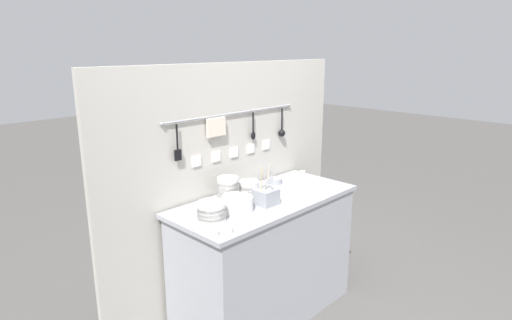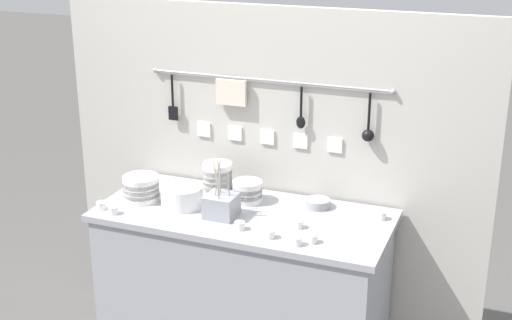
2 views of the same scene
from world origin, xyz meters
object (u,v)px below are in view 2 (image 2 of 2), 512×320
(cup_beside_plates, at_px, (113,210))
(bowl_stack_nested_right, at_px, (247,191))
(steel_mixing_bowl, at_px, (318,203))
(cup_back_left, at_px, (312,239))
(cup_mid_row, at_px, (240,226))
(cup_front_left, at_px, (298,224))
(cutlery_caddy, at_px, (221,205))
(bowl_stack_wide_centre, at_px, (141,188))
(plate_stack, at_px, (182,196))
(cup_by_caddy, at_px, (270,234))
(bowl_stack_short_front, at_px, (218,179))
(cup_centre, at_px, (381,216))
(cup_back_right, at_px, (297,241))
(cup_edge_near, at_px, (101,206))

(cup_beside_plates, bearing_deg, bowl_stack_nested_right, 34.59)
(steel_mixing_bowl, xyz_separation_m, cup_back_left, (0.08, -0.36, -0.00))
(cup_mid_row, bearing_deg, steel_mixing_bowl, 55.47)
(cup_front_left, bearing_deg, cutlery_caddy, -178.93)
(steel_mixing_bowl, bearing_deg, bowl_stack_nested_right, -170.06)
(bowl_stack_wide_centre, bearing_deg, plate_stack, 1.00)
(cup_beside_plates, bearing_deg, cup_by_caddy, 1.99)
(bowl_stack_short_front, distance_m, cup_by_caddy, 0.54)
(cup_beside_plates, height_order, cup_front_left, same)
(plate_stack, bearing_deg, cup_beside_plates, -142.18)
(bowl_stack_wide_centre, distance_m, cup_centre, 1.12)
(plate_stack, distance_m, cup_front_left, 0.58)
(bowl_stack_nested_right, distance_m, cup_front_left, 0.37)
(cup_beside_plates, xyz_separation_m, cup_back_right, (0.87, 0.00, 0.00))
(steel_mixing_bowl, bearing_deg, cup_mid_row, -124.53)
(steel_mixing_bowl, xyz_separation_m, cutlery_caddy, (-0.37, -0.26, 0.03))
(cup_back_right, bearing_deg, bowl_stack_wide_centre, 167.33)
(cutlery_caddy, bearing_deg, bowl_stack_nested_right, 76.89)
(steel_mixing_bowl, distance_m, cutlery_caddy, 0.46)
(cup_centre, bearing_deg, cup_by_caddy, -137.90)
(cutlery_caddy, bearing_deg, steel_mixing_bowl, 34.32)
(steel_mixing_bowl, bearing_deg, cup_edge_near, -157.34)
(bowl_stack_short_front, xyz_separation_m, steel_mixing_bowl, (0.50, 0.03, -0.06))
(cup_centre, bearing_deg, steel_mixing_bowl, 174.75)
(cup_edge_near, xyz_separation_m, cup_centre, (1.23, 0.36, 0.00))
(cup_back_left, height_order, cup_mid_row, same)
(cup_by_caddy, distance_m, cup_beside_plates, 0.75)
(cup_centre, distance_m, cup_front_left, 0.39)
(cup_beside_plates, xyz_separation_m, cup_front_left, (0.83, 0.16, 0.00))
(cutlery_caddy, distance_m, cup_edge_near, 0.56)
(steel_mixing_bowl, xyz_separation_m, cup_edge_near, (-0.92, -0.39, -0.00))
(cup_by_caddy, bearing_deg, cup_back_right, -10.30)
(bowl_stack_nested_right, bearing_deg, plate_stack, -148.75)
(cup_back_left, bearing_deg, cup_edge_near, -178.76)
(plate_stack, xyz_separation_m, cup_back_right, (0.62, -0.19, -0.03))
(bowl_stack_nested_right, xyz_separation_m, cup_back_left, (0.41, -0.31, -0.03))
(cup_back_right, bearing_deg, cutlery_caddy, 159.29)
(steel_mixing_bowl, bearing_deg, bowl_stack_wide_centre, -164.64)
(steel_mixing_bowl, bearing_deg, cup_centre, -5.25)
(cup_beside_plates, relative_size, cup_front_left, 1.00)
(cup_by_caddy, height_order, cup_beside_plates, same)
(plate_stack, height_order, cutlery_caddy, cutlery_caddy)
(cup_edge_near, height_order, cup_back_right, same)
(cup_back_left, height_order, cup_by_caddy, same)
(bowl_stack_wide_centre, distance_m, cup_back_right, 0.86)
(bowl_stack_short_front, relative_size, cup_beside_plates, 3.54)
(cup_by_caddy, xyz_separation_m, cup_beside_plates, (-0.75, -0.03, 0.00))
(cup_beside_plates, distance_m, cup_back_right, 0.87)
(cup_back_left, distance_m, cup_beside_plates, 0.93)
(cup_mid_row, bearing_deg, cup_front_left, 24.95)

